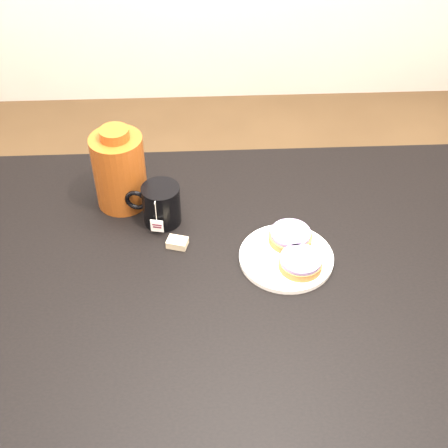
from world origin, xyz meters
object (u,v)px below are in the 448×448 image
object	(u,v)px
bagel_back	(290,236)
bagel_front	(300,262)
plate	(286,257)
mug	(160,204)
bagel_package	(119,170)
teabag_pouch	(177,243)
table	(264,295)

from	to	relation	value
bagel_back	bagel_front	distance (m)	0.08
plate	mug	world-z (taller)	mug
bagel_package	plate	bearing A→B (deg)	-30.27
bagel_package	mug	bearing A→B (deg)	-38.23
bagel_back	bagel_front	bearing A→B (deg)	-82.27
plate	mug	distance (m)	0.32
plate	teabag_pouch	xyz separation A→B (m)	(-0.24, 0.06, 0.00)
teabag_pouch	bagel_package	world-z (taller)	bagel_package
bagel_front	bagel_package	distance (m)	0.48
bagel_front	mug	distance (m)	0.35
mug	bagel_package	size ratio (longest dim) A/B	0.67
table	bagel_back	distance (m)	0.15
table	teabag_pouch	distance (m)	0.23
table	mug	xyz separation A→B (m)	(-0.23, 0.17, 0.13)
table	bagel_front	xyz separation A→B (m)	(0.07, -0.01, 0.11)
table	bagel_back	bearing A→B (deg)	51.38
table	mug	distance (m)	0.32
bagel_back	mug	bearing A→B (deg)	162.17
plate	bagel_back	xyz separation A→B (m)	(0.01, 0.05, 0.02)
plate	mug	bearing A→B (deg)	152.82
table	teabag_pouch	world-z (taller)	teabag_pouch
table	plate	world-z (taller)	plate
table	plate	size ratio (longest dim) A/B	6.72
bagel_package	teabag_pouch	bearing A→B (deg)	-50.70
bagel_front	teabag_pouch	bearing A→B (deg)	161.34
table	bagel_package	distance (m)	0.45
bagel_front	teabag_pouch	size ratio (longest dim) A/B	2.90
plate	teabag_pouch	world-z (taller)	teabag_pouch
bagel_front	bagel_package	xyz separation A→B (m)	(-0.40, 0.25, 0.07)
bagel_front	mug	xyz separation A→B (m)	(-0.30, 0.18, 0.03)
bagel_back	bagel_package	distance (m)	0.43
bagel_back	bagel_front	size ratio (longest dim) A/B	1.03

